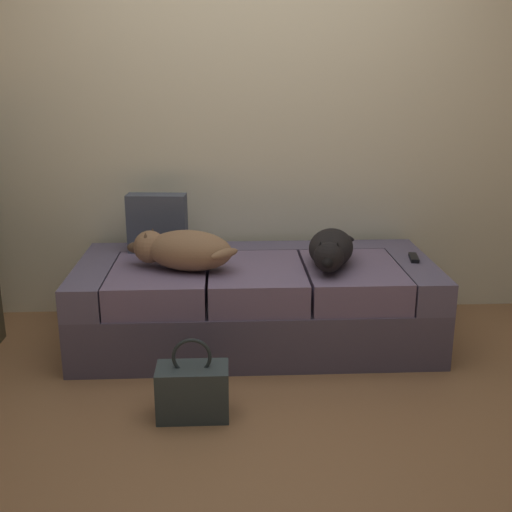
{
  "coord_description": "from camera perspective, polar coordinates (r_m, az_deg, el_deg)",
  "views": [
    {
      "loc": [
        -0.16,
        -2.33,
        1.5
      ],
      "look_at": [
        0.0,
        0.96,
        0.52
      ],
      "focal_mm": 44.21,
      "sensor_mm": 36.0,
      "label": 1
    }
  ],
  "objects": [
    {
      "name": "back_wall",
      "position": [
        3.9,
        -0.44,
        15.08
      ],
      "size": [
        6.4,
        0.1,
        2.8
      ],
      "primitive_type": "cube",
      "color": "beige",
      "rests_on": "ground"
    },
    {
      "name": "dog_tan",
      "position": [
        3.37,
        -6.69,
        0.56
      ],
      "size": [
        0.62,
        0.39,
        0.21
      ],
      "color": "#8E6847",
      "rests_on": "couch"
    },
    {
      "name": "ground_plane",
      "position": [
        2.78,
        0.99,
        -16.17
      ],
      "size": [
        10.0,
        10.0,
        0.0
      ],
      "primitive_type": "plane",
      "color": "#94643F"
    },
    {
      "name": "tv_remote",
      "position": [
        3.65,
        14.08,
        -0.15
      ],
      "size": [
        0.07,
        0.16,
        0.02
      ],
      "primitive_type": "cube",
      "rotation": [
        0.0,
        0.0,
        -0.17
      ],
      "color": "black",
      "rests_on": "couch"
    },
    {
      "name": "handbag",
      "position": [
        2.88,
        -5.74,
        -12.02
      ],
      "size": [
        0.32,
        0.18,
        0.38
      ],
      "color": "#313C3D",
      "rests_on": "ground"
    },
    {
      "name": "couch",
      "position": [
        3.58,
        -0.04,
        -4.17
      ],
      "size": [
        1.98,
        0.89,
        0.47
      ],
      "color": "#53495C",
      "rests_on": "ground"
    },
    {
      "name": "dog_dark",
      "position": [
        3.42,
        6.78,
        0.62
      ],
      "size": [
        0.33,
        0.56,
        0.19
      ],
      "color": "black",
      "rests_on": "couch"
    },
    {
      "name": "throw_pillow",
      "position": [
        3.71,
        -8.91,
        2.96
      ],
      "size": [
        0.35,
        0.15,
        0.34
      ],
      "primitive_type": "cube",
      "rotation": [
        0.0,
        0.0,
        -0.09
      ],
      "color": "#444A58",
      "rests_on": "couch"
    }
  ]
}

